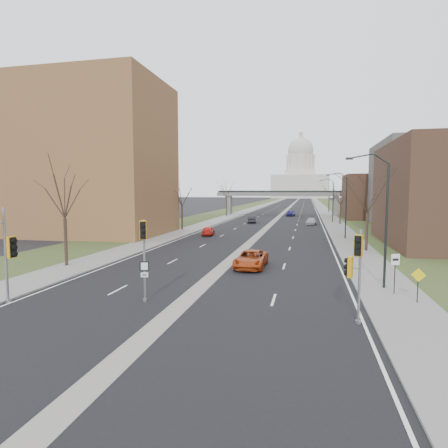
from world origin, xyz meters
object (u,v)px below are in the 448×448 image
(signal_pole_right, at_px, (356,263))
(car_right_far, at_px, (291,213))
(car_left_near, at_px, (208,231))
(car_right_mid, at_px, (311,221))
(car_left_far, at_px, (252,219))
(warning_sign, at_px, (418,280))
(car_right_near, at_px, (251,259))
(speed_limit_sign, at_px, (395,266))
(signal_pole_left, at_px, (4,241))
(signal_pole_median, at_px, (144,245))

(signal_pole_right, xyz_separation_m, car_right_far, (-6.39, 77.56, -2.21))
(car_left_near, bearing_deg, signal_pole_right, 107.90)
(car_right_mid, bearing_deg, car_left_far, 178.68)
(car_right_mid, relative_size, car_right_far, 0.94)
(warning_sign, distance_m, car_left_far, 54.14)
(car_left_far, distance_m, car_right_far, 23.05)
(car_right_near, bearing_deg, speed_limit_sign, -32.40)
(signal_pole_right, relative_size, car_right_mid, 1.06)
(warning_sign, height_order, car_right_near, warning_sign)
(speed_limit_sign, distance_m, car_right_far, 72.49)
(signal_pole_left, relative_size, signal_pole_right, 1.20)
(signal_pole_median, relative_size, car_left_far, 1.12)
(signal_pole_right, xyz_separation_m, car_left_near, (-16.18, 33.37, -2.32))
(signal_pole_left, relative_size, warning_sign, 2.79)
(signal_pole_right, height_order, speed_limit_sign, signal_pole_right)
(speed_limit_sign, bearing_deg, signal_pole_left, 178.49)
(signal_pole_right, bearing_deg, warning_sign, 66.19)
(speed_limit_sign, height_order, car_right_far, speed_limit_sign)
(signal_pole_median, bearing_deg, car_left_near, 79.14)
(car_right_near, bearing_deg, signal_pole_median, -110.69)
(speed_limit_sign, xyz_separation_m, warning_sign, (0.88, -1.60, -0.42))
(signal_pole_left, bearing_deg, car_right_far, 93.29)
(car_right_far, bearing_deg, warning_sign, -76.54)
(car_right_mid, bearing_deg, signal_pole_right, -81.62)
(car_left_near, height_order, car_right_mid, car_left_near)
(signal_pole_median, bearing_deg, signal_pole_left, 174.77)
(warning_sign, bearing_deg, car_right_far, 113.13)
(signal_pole_median, bearing_deg, speed_limit_sign, -1.18)
(car_right_mid, bearing_deg, car_right_far, 108.35)
(signal_pole_left, height_order, car_right_mid, signal_pole_left)
(car_left_far, bearing_deg, signal_pole_median, 85.42)
(signal_pole_right, bearing_deg, car_right_far, 114.34)
(signal_pole_left, height_order, signal_pole_median, signal_pole_left)
(speed_limit_sign, bearing_deg, car_right_far, 78.98)
(car_left_near, height_order, car_right_far, car_right_far)
(signal_pole_median, height_order, car_right_near, signal_pole_median)
(car_left_near, relative_size, car_right_far, 0.86)
(car_left_far, xyz_separation_m, car_right_near, (6.28, -43.35, 0.01))
(signal_pole_left, height_order, signal_pole_right, signal_pole_left)
(car_left_far, xyz_separation_m, car_right_mid, (11.54, -1.64, -0.08))
(signal_pole_left, relative_size, car_right_far, 1.19)
(car_right_mid, distance_m, car_right_far, 24.19)
(signal_pole_right, distance_m, car_right_far, 77.86)
(car_right_mid, bearing_deg, car_right_near, -90.44)
(signal_pole_median, bearing_deg, car_right_mid, 60.08)
(signal_pole_left, relative_size, car_left_far, 1.28)
(signal_pole_median, height_order, car_right_far, signal_pole_median)
(speed_limit_sign, xyz_separation_m, car_right_far, (-9.38, 71.88, -1.03))
(signal_pole_left, bearing_deg, car_right_near, 59.82)
(car_left_far, relative_size, car_right_mid, 0.99)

